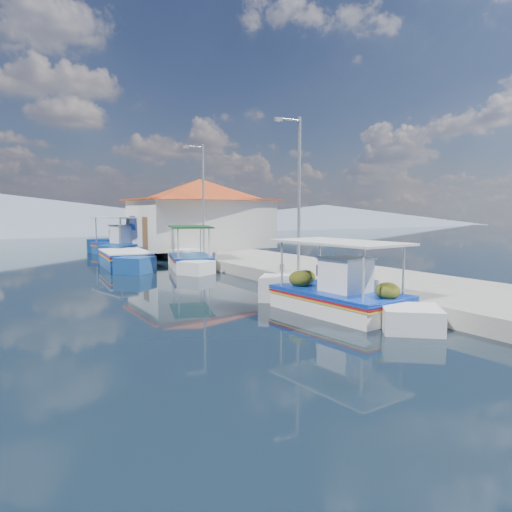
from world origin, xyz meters
TOP-DOWN VIEW (x-y plane):
  - ground at (0.00, 0.00)m, footprint 160.00×160.00m
  - quay at (5.90, 6.00)m, footprint 5.00×44.00m
  - bollards at (3.80, 5.25)m, footprint 0.20×17.20m
  - main_caique at (2.23, -3.08)m, footprint 2.33×6.83m
  - caique_green_canopy at (2.66, 8.49)m, footprint 2.98×6.01m
  - caique_blue_hull at (0.06, 10.73)m, footprint 2.52×7.05m
  - caique_far at (1.75, 17.68)m, footprint 3.22×7.65m
  - harbor_building at (6.20, 15.00)m, footprint 10.49×10.49m
  - lamp_post_near at (4.51, 2.00)m, footprint 1.21×0.14m
  - lamp_post_far at (4.51, 11.00)m, footprint 1.21×0.14m
  - mountain_ridge at (6.54, 56.00)m, footprint 171.40×96.00m

SIDE VIEW (x-z plane):
  - ground at x=0.00m, z-range 0.00..0.00m
  - quay at x=5.90m, z-range 0.00..0.50m
  - caique_blue_hull at x=0.06m, z-range -0.29..0.97m
  - caique_green_canopy at x=2.66m, z-range -0.82..1.52m
  - main_caique at x=2.23m, z-range -0.69..1.56m
  - caique_far at x=1.75m, z-range -0.86..1.87m
  - bollards at x=3.80m, z-range 0.50..0.80m
  - mountain_ridge at x=6.54m, z-range -0.71..4.79m
  - harbor_building at x=6.20m, z-range 0.58..4.98m
  - lamp_post_near at x=4.51m, z-range 0.85..6.85m
  - lamp_post_far at x=4.51m, z-range 0.85..6.85m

